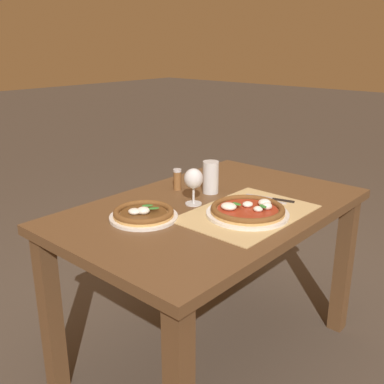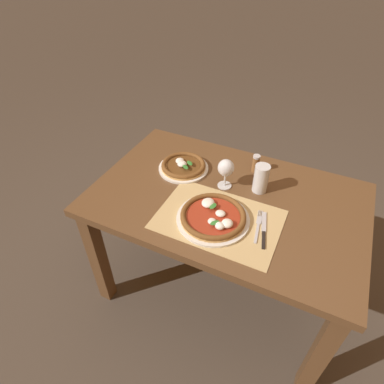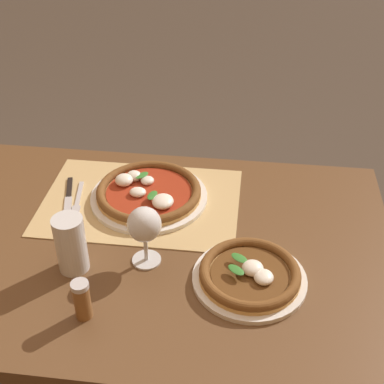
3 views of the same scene
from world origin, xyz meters
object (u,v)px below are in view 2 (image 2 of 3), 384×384
(fork, at_px, (258,226))
(knife, at_px, (264,229))
(pizza_far, at_px, (183,166))
(wine_glass, at_px, (226,169))
(pint_glass, at_px, (261,179))
(pizza_near, at_px, (213,216))
(pepper_shaker, at_px, (256,163))

(fork, xyz_separation_m, knife, (0.03, -0.01, 0.00))
(pizza_far, height_order, wine_glass, wine_glass)
(pizza_far, xyz_separation_m, wine_glass, (0.25, -0.04, 0.09))
(pint_glass, distance_m, fork, 0.26)
(pizza_near, height_order, pepper_shaker, pepper_shaker)
(pizza_far, distance_m, pepper_shaker, 0.38)
(wine_glass, distance_m, pint_glass, 0.17)
(wine_glass, xyz_separation_m, pepper_shaker, (0.10, 0.19, -0.06))
(pint_glass, distance_m, knife, 0.28)
(knife, bearing_deg, pizza_near, -170.29)
(pepper_shaker, bearing_deg, fork, -70.76)
(knife, bearing_deg, pepper_shaker, 112.37)
(pizza_far, xyz_separation_m, fork, (0.48, -0.23, -0.01))
(pint_glass, xyz_separation_m, pepper_shaker, (-0.07, 0.14, -0.02))
(pint_glass, xyz_separation_m, fork, (0.07, -0.24, -0.06))
(fork, height_order, knife, knife)
(pizza_near, xyz_separation_m, fork, (0.19, 0.05, -0.02))
(wine_glass, height_order, pepper_shaker, wine_glass)
(pizza_far, bearing_deg, pint_glass, 0.77)
(pint_glass, bearing_deg, wine_glass, -165.31)
(pepper_shaker, bearing_deg, wine_glass, -118.05)
(pizza_near, relative_size, knife, 1.53)
(pint_glass, distance_m, pepper_shaker, 0.16)
(pizza_near, height_order, knife, pizza_near)
(wine_glass, distance_m, fork, 0.32)
(wine_glass, distance_m, knife, 0.35)
(fork, bearing_deg, pizza_near, -165.79)
(fork, height_order, pepper_shaker, pepper_shaker)
(pizza_near, xyz_separation_m, pizza_far, (-0.29, 0.28, -0.00))
(pizza_near, bearing_deg, pint_glass, 66.56)
(knife, xyz_separation_m, pepper_shaker, (-0.16, 0.39, 0.04))
(pint_glass, bearing_deg, pizza_near, -113.44)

